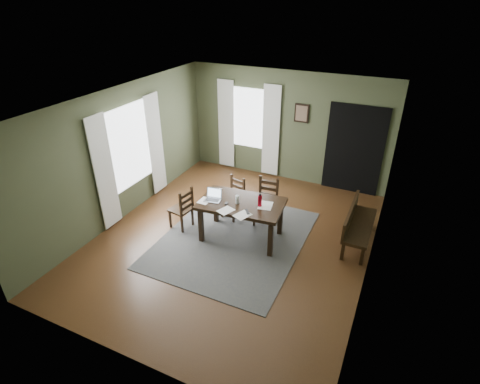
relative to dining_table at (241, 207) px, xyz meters
The scene contains 25 objects.
ground 0.73m from the dining_table, 135.01° to the right, with size 5.00×6.00×0.01m.
room_shell 1.11m from the dining_table, 135.01° to the right, with size 5.02×6.02×2.71m.
rug 0.71m from the dining_table, 135.01° to the right, with size 2.60×3.20×0.01m.
dining_table is the anchor object (origin of this frame).
chair_end 1.26m from the dining_table, behind, with size 0.45×0.45×0.90m.
chair_back_left 0.85m from the dining_table, 125.98° to the left, with size 0.47×0.47×0.88m.
chair_back_right 0.79m from the dining_table, 72.27° to the left, with size 0.45×0.45×0.97m.
bench 2.18m from the dining_table, 20.04° to the left, with size 0.45×1.39×0.79m.
laptop 0.56m from the dining_table, 167.52° to the right, with size 0.33×0.28×0.21m.
computer_mouse 0.31m from the dining_table, 141.13° to the right, with size 0.05×0.09×0.03m, color #3F3F42.
tv_remote 0.38m from the dining_table, 48.37° to the right, with size 0.05×0.17×0.02m, color black.
drinking_glass 0.20m from the dining_table, 130.47° to the right, with size 0.07×0.07×0.16m, color silver.
water_bottle 0.42m from the dining_table, ahead, with size 0.07×0.07×0.26m.
paper_a 0.70m from the dining_table, 159.89° to the right, with size 0.20×0.27×0.00m, color white.
paper_b 0.46m from the dining_table, 63.01° to the right, with size 0.23×0.30×0.00m, color white.
paper_d 0.47m from the dining_table, ahead, with size 0.25×0.32×0.00m, color white.
paper_e 0.42m from the dining_table, 108.88° to the right, with size 0.22×0.28×0.00m, color white.
window_left 2.69m from the dining_table, behind, with size 0.01×1.30×1.70m.
window_back 3.16m from the dining_table, 111.31° to the left, with size 1.00×0.01×1.50m.
curtain_left_near 2.70m from the dining_table, 163.96° to the right, with size 0.03×0.48×2.30m.
curtain_left_far 2.76m from the dining_table, 160.47° to the left, with size 0.03×0.48×2.30m.
curtain_back_left 3.35m from the dining_table, 121.54° to the left, with size 0.44×0.03×2.30m.
curtain_back_right 2.91m from the dining_table, 99.92° to the left, with size 0.44×0.03×2.30m.
framed_picture 3.05m from the dining_table, 85.28° to the left, with size 0.34×0.03×0.44m.
doorway_back 3.26m from the dining_table, 61.73° to the left, with size 1.30×0.03×2.10m.
Camera 1 is at (2.63, -5.38, 4.34)m, focal length 28.00 mm.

